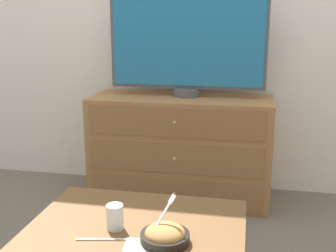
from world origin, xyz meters
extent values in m
plane|color=#70665B|center=(0.00, 0.00, 0.00)|extent=(12.00, 12.00, 0.00)
cube|color=white|center=(0.00, 0.03, 1.30)|extent=(12.00, 0.05, 2.60)
cube|color=#9E6B3D|center=(0.09, -0.25, 0.35)|extent=(1.19, 0.44, 0.70)
cube|color=brown|center=(0.09, -0.48, 0.12)|extent=(1.09, 0.01, 0.19)
sphere|color=tan|center=(0.09, -0.48, 0.12)|extent=(0.02, 0.02, 0.02)
cube|color=brown|center=(0.09, -0.48, 0.35)|extent=(1.09, 0.01, 0.19)
sphere|color=tan|center=(0.09, -0.48, 0.35)|extent=(0.02, 0.02, 0.02)
cube|color=brown|center=(0.09, -0.48, 0.58)|extent=(1.09, 0.01, 0.19)
sphere|color=tan|center=(0.09, -0.48, 0.58)|extent=(0.02, 0.02, 0.02)
cylinder|color=#515156|center=(0.12, -0.21, 0.73)|extent=(0.18, 0.18, 0.05)
cube|color=#515156|center=(0.12, -0.20, 1.07)|extent=(1.02, 0.04, 0.64)
cube|color=#1E6B9E|center=(0.12, -0.22, 1.07)|extent=(0.98, 0.01, 0.60)
cube|color=brown|center=(0.11, -1.45, 0.39)|extent=(0.86, 0.65, 0.02)
cylinder|color=brown|center=(-0.29, -1.16, 0.19)|extent=(0.04, 0.04, 0.38)
cylinder|color=brown|center=(0.50, -1.16, 0.19)|extent=(0.04, 0.04, 0.38)
cylinder|color=black|center=(0.25, -1.56, 0.41)|extent=(0.18, 0.18, 0.04)
ellipsoid|color=tan|center=(0.25, -1.56, 0.43)|extent=(0.15, 0.15, 0.07)
cube|color=silver|center=(0.23, -1.54, 0.49)|extent=(0.08, 0.08, 0.12)
cube|color=silver|center=(0.26, -1.51, 0.55)|extent=(0.03, 0.03, 0.03)
cylinder|color=white|center=(0.03, -1.49, 0.43)|extent=(0.06, 0.06, 0.06)
cylinder|color=white|center=(0.03, -1.49, 0.45)|extent=(0.07, 0.07, 0.10)
cube|color=silver|center=(0.19, -1.63, 0.40)|extent=(0.17, 0.17, 0.00)
cube|color=silver|center=(0.01, -1.59, 0.40)|extent=(0.19, 0.05, 0.01)
camera|label=1|loc=(0.53, -2.94, 1.20)|focal=45.00mm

